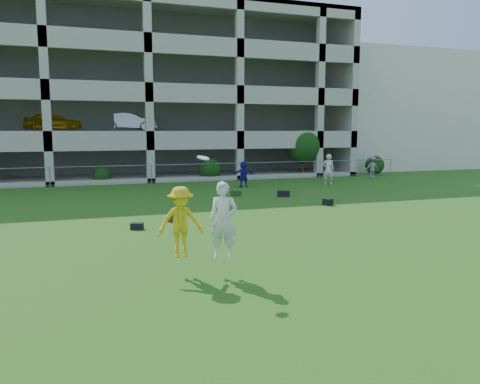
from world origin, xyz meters
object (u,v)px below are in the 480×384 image
object	(u,v)px
stucco_building	(378,113)
bystander_d	(244,174)
parking_garage	(134,96)
bystander_e	(328,170)
frisbee_contest	(194,221)
bystander_f	(372,167)
crate_d	(328,202)

from	to	relation	value
stucco_building	bystander_d	size ratio (longest dim) A/B	10.34
bystander_d	parking_garage	distance (m)	14.47
bystander_e	frisbee_contest	distance (m)	19.22
stucco_building	parking_garage	world-z (taller)	parking_garage
bystander_f	frisbee_contest	size ratio (longest dim) A/B	0.67
stucco_building	parking_garage	size ratio (longest dim) A/B	0.53
stucco_building	crate_d	size ratio (longest dim) A/B	45.71
bystander_e	parking_garage	xyz separation A→B (m)	(-10.16, 13.21, 5.06)
bystander_e	crate_d	distance (m)	8.06
bystander_e	parking_garage	bearing A→B (deg)	-25.72
bystander_f	frisbee_contest	bearing A→B (deg)	51.74
bystander_f	crate_d	world-z (taller)	bystander_f
bystander_f	stucco_building	bearing A→B (deg)	-120.70
bystander_d	stucco_building	bearing A→B (deg)	-143.14
bystander_e	frisbee_contest	bearing A→B (deg)	78.45
parking_garage	bystander_d	bearing A→B (deg)	-68.82
stucco_building	parking_garage	distance (m)	23.04
stucco_building	bystander_f	world-z (taller)	stucco_building
bystander_f	crate_d	size ratio (longest dim) A/B	4.54
crate_d	parking_garage	xyz separation A→B (m)	(-6.23, 20.20, 5.86)
crate_d	bystander_d	bearing A→B (deg)	100.11
frisbee_contest	parking_garage	distance (m)	28.74
bystander_e	parking_garage	world-z (taller)	parking_garage
bystander_d	frisbee_contest	bearing A→B (deg)	68.64
bystander_e	bystander_d	bearing A→B (deg)	19.97
frisbee_contest	crate_d	bearing A→B (deg)	45.40
stucco_building	crate_d	bearing A→B (deg)	-129.30
stucco_building	frisbee_contest	world-z (taller)	stucco_building
bystander_d	bystander_f	distance (m)	10.19
bystander_e	crate_d	bearing A→B (deg)	87.44
bystander_d	bystander_e	distance (m)	5.32
bystander_f	parking_garage	distance (m)	19.15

